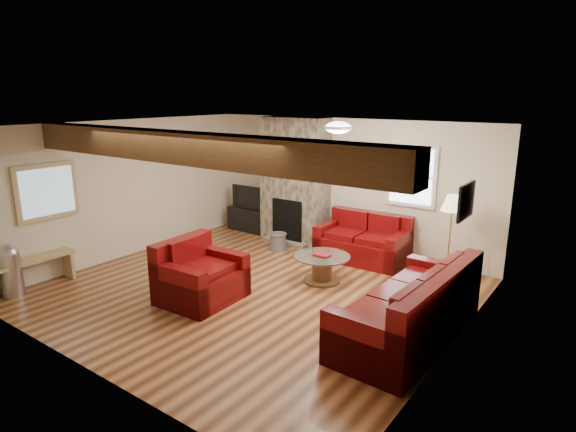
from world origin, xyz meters
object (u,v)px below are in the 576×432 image
sofa_three (408,303)px  tv_cabinet (251,219)px  television (251,197)px  armchair_red (201,271)px  loveseat (362,238)px  floor_lamp (452,208)px  coffee_table (322,269)px

sofa_three → tv_cabinet: 5.32m
tv_cabinet → television: (0.00, 0.00, 0.51)m
armchair_red → tv_cabinet: 3.71m
loveseat → armchair_red: bearing=-112.5°
sofa_three → loveseat: size_ratio=1.51×
tv_cabinet → armchair_red: bearing=-61.0°
tv_cabinet → floor_lamp: 4.55m
armchair_red → floor_lamp: (2.64, 2.94, 0.75)m
armchair_red → television: bearing=26.5°
coffee_table → sofa_three: bearing=-27.1°
sofa_three → loveseat: sofa_three is taller
sofa_three → tv_cabinet: sofa_three is taller
loveseat → armchair_red: 3.14m
armchair_red → coffee_table: bearing=-35.1°
tv_cabinet → television: bearing=0.0°
tv_cabinet → television: television is taller
floor_lamp → loveseat: bearing=179.9°
floor_lamp → television: bearing=176.1°
armchair_red → tv_cabinet: size_ratio=1.07×
armchair_red → television: 3.72m
armchair_red → coffee_table: 1.96m
television → tv_cabinet: bearing=0.0°
loveseat → tv_cabinet: bearing=171.9°
coffee_table → tv_cabinet: (-2.85, 1.60, 0.04)m
loveseat → sofa_three: bearing=-53.5°
sofa_three → tv_cabinet: (-4.67, 2.53, -0.20)m
sofa_three → television: bearing=-116.2°
loveseat → floor_lamp: bearing=-2.3°
loveseat → coffee_table: bearing=-94.0°
sofa_three → armchair_red: (-2.88, -0.71, -0.01)m
tv_cabinet → television: 0.51m
coffee_table → floor_lamp: (1.59, 1.29, 0.98)m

